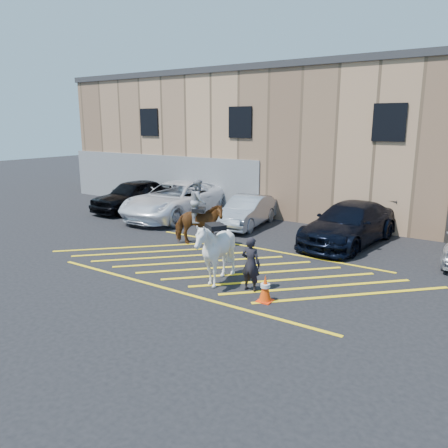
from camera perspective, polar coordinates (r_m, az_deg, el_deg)
The scene contains 11 objects.
ground at distance 14.52m, azimuth 0.93°, elevation -5.36°, with size 90.00×90.00×0.00m, color black.
car_black_suv at distance 23.67m, azimuth -11.73°, elevation 3.69°, with size 1.95×4.84×1.65m, color black.
car_white_pickup at distance 21.65m, azimuth -6.21°, elevation 3.16°, with size 2.91×6.30×1.75m, color white.
car_silver_sedan at distance 19.71m, azimuth 3.04°, elevation 1.67°, with size 1.45×4.17×1.37m, color #9399A1.
car_blue_suv at distance 17.53m, azimuth 16.05°, elevation 0.03°, with size 2.19×5.39×1.57m, color black.
handler at distance 12.17m, azimuth 3.51°, elevation -5.23°, with size 0.57×0.37×1.55m, color black.
warehouse at distance 24.73m, azimuth 16.48°, elevation 10.42°, with size 32.42×10.20×7.30m.
hatching_zone at distance 14.28m, azimuth 0.28°, elevation -5.66°, with size 12.60×5.12×0.01m.
mounted_bay at distance 16.63m, azimuth -3.32°, elevation 0.69°, with size 2.11×1.68×2.54m.
saddled_white at distance 12.58m, azimuth -1.09°, elevation -3.66°, with size 2.28×2.33×1.94m.
traffic_cone at distance 11.61m, azimuth 5.41°, elevation -8.36°, with size 0.40×0.40×0.73m.
Camera 1 is at (7.46, -11.56, 4.62)m, focal length 35.00 mm.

